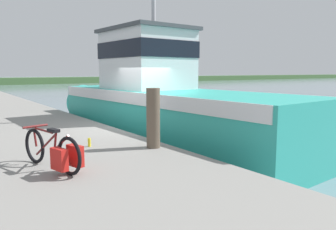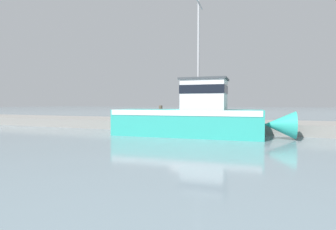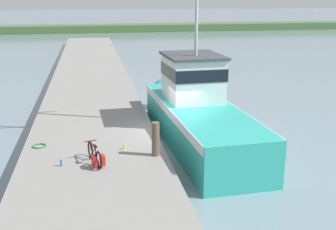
{
  "view_description": "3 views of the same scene",
  "coord_description": "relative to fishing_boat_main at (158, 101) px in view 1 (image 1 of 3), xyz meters",
  "views": [
    {
      "loc": [
        -4.75,
        -8.45,
        2.38
      ],
      "look_at": [
        -0.48,
        -2.33,
        1.39
      ],
      "focal_mm": 35.0,
      "sensor_mm": 36.0,
      "label": 1
    },
    {
      "loc": [
        18.26,
        5.32,
        2.17
      ],
      "look_at": [
        0.29,
        -1.54,
        1.35
      ],
      "focal_mm": 28.0,
      "sensor_mm": 36.0,
      "label": 2
    },
    {
      "loc": [
        -3.29,
        -16.9,
        6.49
      ],
      "look_at": [
        -0.32,
        -0.81,
        1.73
      ],
      "focal_mm": 45.0,
      "sensor_mm": 36.0,
      "label": 3
    }
  ],
  "objects": [
    {
      "name": "fishing_boat_main",
      "position": [
        0.0,
        0.0,
        0.0
      ],
      "size": [
        3.4,
        11.81,
        10.46
      ],
      "rotation": [
        0.0,
        0.0,
        0.05
      ],
      "color": "teal",
      "rests_on": "ground_plane"
    },
    {
      "name": "ground_plane",
      "position": [
        -1.26,
        -0.77,
        -1.39
      ],
      "size": [
        320.0,
        320.0,
        0.0
      ],
      "primitive_type": "plane",
      "color": "gray"
    },
    {
      "name": "bicycle_touring",
      "position": [
        -4.54,
        -3.97,
        -0.3
      ],
      "size": [
        0.69,
        1.63,
        0.68
      ],
      "rotation": [
        0.0,
        0.0,
        0.26
      ],
      "color": "black",
      "rests_on": "dock_pier"
    },
    {
      "name": "dock_pier",
      "position": [
        -4.62,
        -0.77,
        -1.0
      ],
      "size": [
        5.3,
        80.0,
        0.78
      ],
      "primitive_type": "cube",
      "color": "gray",
      "rests_on": "ground_plane"
    },
    {
      "name": "far_shoreline",
      "position": [
        28.74,
        56.76,
        -0.78
      ],
      "size": [
        180.0,
        5.0,
        1.23
      ],
      "primitive_type": "cube",
      "color": "#426638",
      "rests_on": "ground_plane"
    },
    {
      "name": "mooring_post",
      "position": [
        -2.39,
        -3.49,
        0.02
      ],
      "size": [
        0.29,
        0.29,
        1.26
      ],
      "primitive_type": "cylinder",
      "color": "brown",
      "rests_on": "dock_pier"
    },
    {
      "name": "water_bottle_by_bike",
      "position": [
        -3.47,
        -2.63,
        -0.52
      ],
      "size": [
        0.06,
        0.06,
        0.19
      ],
      "primitive_type": "cylinder",
      "color": "yellow",
      "rests_on": "dock_pier"
    }
  ]
}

